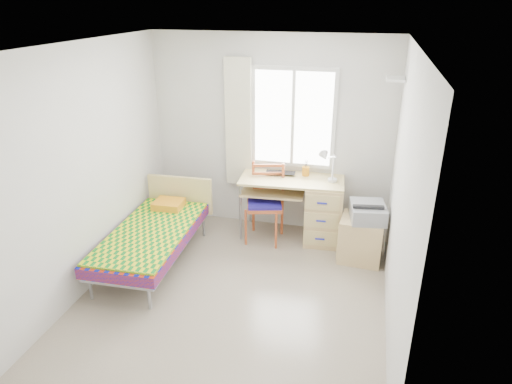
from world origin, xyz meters
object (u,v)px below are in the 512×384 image
bed (154,233)px  cabinet (361,239)px  printer (368,212)px  chair (266,198)px  desk (318,208)px

bed → cabinet: bearing=13.1°
bed → printer: size_ratio=3.64×
bed → printer: bed is taller
chair → cabinet: size_ratio=1.87×
desk → chair: chair is taller
bed → desk: bearing=27.4°
bed → cabinet: size_ratio=3.40×
bed → cabinet: (2.41, 0.65, -0.11)m
bed → cabinet: 2.50m
bed → desk: size_ratio=1.37×
printer → cabinet: bearing=168.3°
printer → bed: bearing=-174.0°
chair → cabinet: (1.25, -0.25, -0.30)m
desk → chair: size_ratio=1.33×
cabinet → desk: bearing=150.1°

